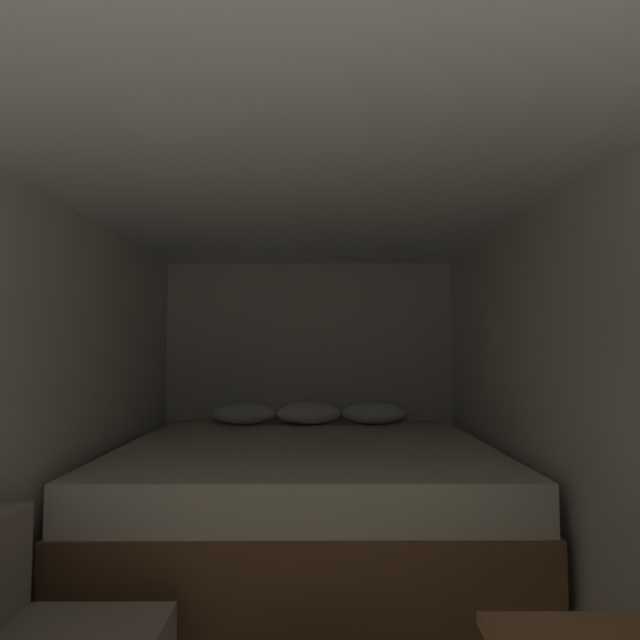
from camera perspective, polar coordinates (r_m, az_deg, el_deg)
The scene contains 4 objects.
wall_back at distance 4.42m, azimuth -1.16°, elevation -7.03°, with size 2.48×0.05×2.03m, color silver.
wall_right at distance 2.36m, azimuth 29.29°, elevation -9.94°, with size 0.05×4.68×2.03m, color silver.
ceiling_slab at distance 2.18m, azimuth -2.07°, elevation 16.88°, with size 2.48×4.68×0.05m, color white.
bed at distance 3.46m, azimuth -1.45°, elevation -18.96°, with size 2.26×2.05×0.90m.
Camera 1 is at (0.06, -0.49, 1.31)m, focal length 29.53 mm.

